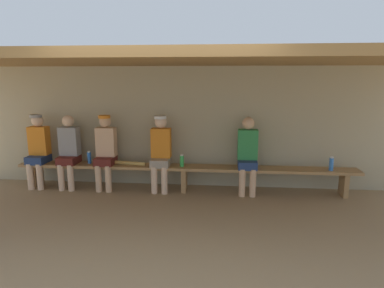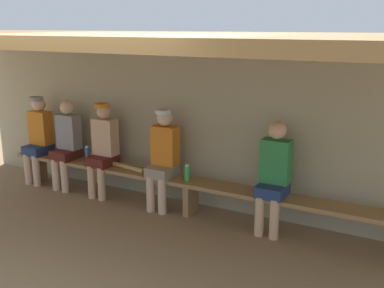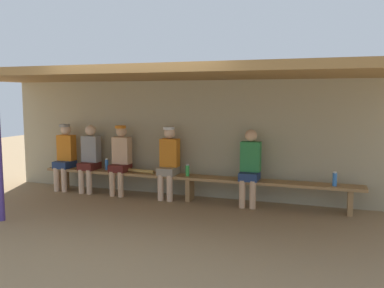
% 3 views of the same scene
% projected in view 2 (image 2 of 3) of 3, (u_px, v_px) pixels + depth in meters
% --- Properties ---
extents(ground_plane, '(24.00, 24.00, 0.00)m').
position_uv_depth(ground_plane, '(118.00, 266.00, 4.73)').
color(ground_plane, '#937754').
extents(back_wall, '(8.00, 0.20, 2.20)m').
position_uv_depth(back_wall, '(207.00, 125.00, 6.15)').
color(back_wall, tan).
rests_on(back_wall, ground).
extents(dugout_roof, '(8.00, 2.80, 0.12)m').
position_uv_depth(dugout_roof, '(151.00, 39.00, 4.75)').
color(dugout_roof, olive).
rests_on(dugout_roof, back_wall).
extents(bench, '(6.00, 0.36, 0.46)m').
position_uv_depth(bench, '(191.00, 186.00, 5.95)').
color(bench, '#9E7547').
rests_on(bench, ground).
extents(player_shirtless_tan, '(0.34, 0.42, 1.34)m').
position_uv_depth(player_shirtless_tan, '(274.00, 173.00, 5.35)').
color(player_shirtless_tan, navy).
rests_on(player_shirtless_tan, ground).
extents(player_in_white, '(0.34, 0.42, 1.34)m').
position_uv_depth(player_in_white, '(38.00, 135.00, 7.11)').
color(player_in_white, navy).
rests_on(player_in_white, ground).
extents(player_near_post, '(0.34, 0.42, 1.34)m').
position_uv_depth(player_near_post, '(67.00, 141.00, 6.84)').
color(player_near_post, '#591E19').
rests_on(player_near_post, ground).
extents(player_in_blue, '(0.34, 0.42, 1.34)m').
position_uv_depth(player_in_blue, '(103.00, 145.00, 6.52)').
color(player_in_blue, '#591E19').
rests_on(player_in_blue, ground).
extents(player_leftmost, '(0.34, 0.42, 1.34)m').
position_uv_depth(player_leftmost, '(163.00, 155.00, 6.05)').
color(player_leftmost, gray).
rests_on(player_leftmost, ground).
extents(water_bottle_orange, '(0.07, 0.07, 0.22)m').
position_uv_depth(water_bottle_orange, '(187.00, 173.00, 5.89)').
color(water_bottle_orange, green).
rests_on(water_bottle_orange, bench).
extents(water_bottle_blue, '(0.07, 0.07, 0.23)m').
position_uv_depth(water_bottle_blue, '(87.00, 154.00, 6.73)').
color(water_bottle_blue, blue).
rests_on(water_bottle_blue, bench).
extents(baseball_bat, '(0.83, 0.20, 0.07)m').
position_uv_depth(baseball_bat, '(122.00, 166.00, 6.43)').
color(baseball_bat, tan).
rests_on(baseball_bat, bench).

